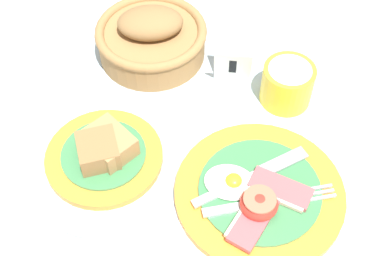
% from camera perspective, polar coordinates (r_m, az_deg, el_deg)
% --- Properties ---
extents(ground_plane, '(3.00, 3.00, 0.00)m').
position_cam_1_polar(ground_plane, '(0.79, -0.21, -3.82)').
color(ground_plane, '#A3BCD1').
extents(breakfast_plate, '(0.24, 0.24, 0.04)m').
position_cam_1_polar(breakfast_plate, '(0.75, 7.12, -6.95)').
color(breakfast_plate, orange).
rests_on(breakfast_plate, ground_plane).
extents(bread_plate, '(0.17, 0.17, 0.05)m').
position_cam_1_polar(bread_plate, '(0.79, -9.36, -2.66)').
color(bread_plate, orange).
rests_on(bread_plate, ground_plane).
extents(sugar_cup, '(0.08, 0.08, 0.07)m').
position_cam_1_polar(sugar_cup, '(0.85, 10.15, 4.70)').
color(sugar_cup, yellow).
rests_on(sugar_cup, ground_plane).
extents(bread_basket, '(0.19, 0.19, 0.09)m').
position_cam_1_polar(bread_basket, '(0.91, -4.35, 9.60)').
color(bread_basket, olive).
rests_on(bread_basket, ground_plane).
extents(number_card, '(0.06, 0.05, 0.07)m').
position_cam_1_polar(number_card, '(0.87, 4.42, 7.03)').
color(number_card, white).
rests_on(number_card, ground_plane).
extents(teaspoon_by_saucer, '(0.19, 0.05, 0.01)m').
position_cam_1_polar(teaspoon_by_saucer, '(0.74, -10.66, -10.96)').
color(teaspoon_by_saucer, silver).
rests_on(teaspoon_by_saucer, ground_plane).
extents(teaspoon_stray, '(0.13, 0.16, 0.01)m').
position_cam_1_polar(teaspoon_stray, '(0.83, 12.95, -0.69)').
color(teaspoon_stray, silver).
rests_on(teaspoon_stray, ground_plane).
extents(fork_on_cloth, '(0.16, 0.13, 0.01)m').
position_cam_1_polar(fork_on_cloth, '(0.74, -15.51, -12.07)').
color(fork_on_cloth, silver).
rests_on(fork_on_cloth, ground_plane).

